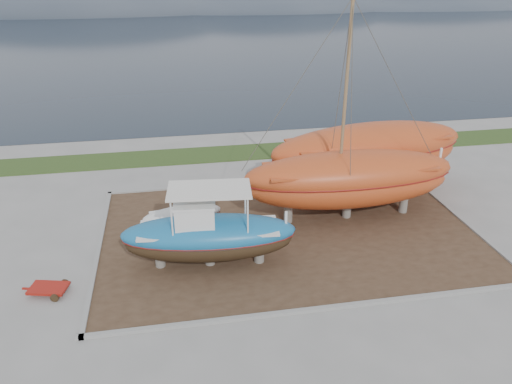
{
  "coord_description": "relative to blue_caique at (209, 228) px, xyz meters",
  "views": [
    {
      "loc": [
        -5.44,
        -16.91,
        12.31
      ],
      "look_at": [
        -1.65,
        4.0,
        2.36
      ],
      "focal_mm": 35.0,
      "sensor_mm": 36.0,
      "label": 1
    }
  ],
  "objects": [
    {
      "name": "dirt_patch",
      "position": [
        4.11,
        2.16,
        -1.85
      ],
      "size": [
        18.0,
        12.0,
        0.06
      ],
      "primitive_type": "cube",
      "color": "#422D1E",
      "rests_on": "ground"
    },
    {
      "name": "orange_sailboat",
      "position": [
        7.45,
        3.18,
        3.58
      ],
      "size": [
        10.92,
        3.22,
        10.79
      ],
      "primitive_type": null,
      "rotation": [
        0.0,
        0.0,
        0.0
      ],
      "color": "#B7441C",
      "rests_on": "dirt_patch"
    },
    {
      "name": "grass_strip",
      "position": [
        4.11,
        13.66,
        -1.84
      ],
      "size": [
        44.0,
        3.0,
        0.08
      ],
      "primitive_type": "cube",
      "color": "#284219",
      "rests_on": "ground"
    },
    {
      "name": "white_dinghy",
      "position": [
        -1.03,
        3.3,
        -1.23
      ],
      "size": [
        4.11,
        2.12,
        1.18
      ],
      "primitive_type": null,
      "rotation": [
        0.0,
        0.0,
        0.17
      ],
      "color": "white",
      "rests_on": "dirt_patch"
    },
    {
      "name": "ground",
      "position": [
        4.11,
        -1.84,
        -1.88
      ],
      "size": [
        140.0,
        140.0,
        0.0
      ],
      "primitive_type": "plane",
      "color": "gray",
      "rests_on": "ground"
    },
    {
      "name": "red_trailer",
      "position": [
        -6.64,
        -0.93,
        -1.72
      ],
      "size": [
        2.41,
        1.6,
        0.31
      ],
      "primitive_type": null,
      "rotation": [
        0.0,
        0.0,
        -0.24
      ],
      "color": "#AC1D13",
      "rests_on": "ground"
    },
    {
      "name": "mountain_ridge",
      "position": [
        4.11,
        123.16,
        -1.88
      ],
      "size": [
        200.0,
        36.0,
        20.0
      ],
      "primitive_type": null,
      "color": "#333D49",
      "rests_on": "ground"
    },
    {
      "name": "orange_bare_hull",
      "position": [
        9.66,
        6.22,
        0.11
      ],
      "size": [
        12.17,
        5.19,
        3.86
      ],
      "primitive_type": null,
      "rotation": [
        0.0,
        0.0,
        0.14
      ],
      "color": "#B7441C",
      "rests_on": "dirt_patch"
    },
    {
      "name": "curb_frame",
      "position": [
        4.11,
        2.16,
        -1.8
      ],
      "size": [
        18.6,
        12.6,
        0.15
      ],
      "primitive_type": null,
      "color": "gray",
      "rests_on": "ground"
    },
    {
      "name": "blue_caique",
      "position": [
        0.0,
        0.0,
        0.0
      ],
      "size": [
        7.74,
        3.07,
        3.64
      ],
      "primitive_type": null,
      "rotation": [
        0.0,
        0.0,
        -0.1
      ],
      "color": "#1A6BA3",
      "rests_on": "dirt_patch"
    },
    {
      "name": "sea",
      "position": [
        4.11,
        68.16,
        -1.88
      ],
      "size": [
        260.0,
        100.0,
        0.04
      ],
      "primitive_type": null,
      "color": "black",
      "rests_on": "ground"
    }
  ]
}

